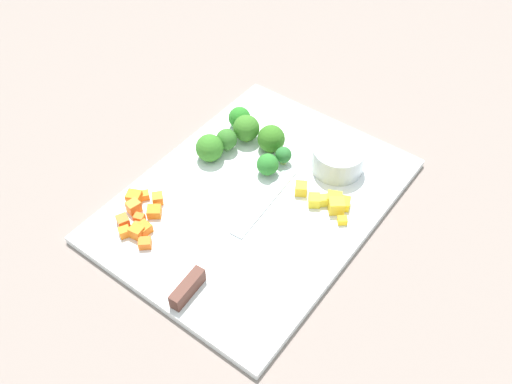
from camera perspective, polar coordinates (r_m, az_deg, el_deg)
name	(u,v)px	position (r m, az deg, el deg)	size (l,w,h in m)	color
ground_plane	(256,202)	(0.82, 0.00, -1.05)	(4.00, 4.00, 0.00)	gray
cutting_board	(256,199)	(0.81, 0.00, -0.77)	(0.44, 0.33, 0.01)	white
prep_bowl	(338,159)	(0.84, 8.46, 3.40)	(0.08, 0.08, 0.04)	#B5BEC4
chef_knife	(215,257)	(0.73, -4.25, -6.72)	(0.29, 0.04, 0.02)	silver
carrot_dice_0	(139,218)	(0.79, -11.94, -2.68)	(0.01, 0.01, 0.01)	orange
carrot_dice_1	(154,212)	(0.79, -10.46, -2.00)	(0.02, 0.02, 0.01)	orange
carrot_dice_2	(145,243)	(0.76, -11.40, -5.19)	(0.02, 0.01, 0.01)	orange
carrot_dice_3	(125,232)	(0.78, -13.41, -4.04)	(0.01, 0.01, 0.01)	orange
carrot_dice_4	(158,199)	(0.81, -10.11, -0.67)	(0.02, 0.01, 0.01)	orange
carrot_dice_5	(123,221)	(0.79, -13.56, -2.95)	(0.02, 0.02, 0.02)	orange
carrot_dice_6	(134,198)	(0.81, -12.45, -0.57)	(0.02, 0.02, 0.02)	orange
carrot_dice_7	(145,195)	(0.82, -11.41, -0.33)	(0.01, 0.01, 0.01)	orange
carrot_dice_8	(134,207)	(0.80, -12.51, -1.50)	(0.02, 0.02, 0.02)	orange
carrot_dice_9	(144,228)	(0.77, -11.48, -3.69)	(0.02, 0.02, 0.01)	orange
carrot_dice_10	(138,225)	(0.78, -12.12, -3.40)	(0.01, 0.01, 0.01)	orange
carrot_dice_11	(137,232)	(0.77, -12.20, -4.08)	(0.01, 0.02, 0.02)	orange
pepper_dice_0	(314,200)	(0.80, 6.03, -0.87)	(0.02, 0.02, 0.02)	yellow
pepper_dice_1	(301,189)	(0.81, 4.67, 0.35)	(0.02, 0.02, 0.02)	yellow
pepper_dice_2	(334,199)	(0.80, 8.07, -0.73)	(0.02, 0.02, 0.02)	yellow
pepper_dice_3	(324,200)	(0.80, 7.03, -0.86)	(0.01, 0.01, 0.01)	yellow
pepper_dice_4	(345,203)	(0.80, 9.13, -1.18)	(0.02, 0.02, 0.01)	yellow
pepper_dice_5	(336,206)	(0.79, 8.29, -1.43)	(0.02, 0.02, 0.02)	yellow
pepper_dice_6	(342,220)	(0.78, 8.90, -2.91)	(0.01, 0.01, 0.01)	yellow
broccoli_floret_0	(240,118)	(0.91, -1.71, 7.65)	(0.04, 0.04, 0.04)	#8DB764
broccoli_floret_1	(268,165)	(0.83, 1.20, 2.84)	(0.03, 0.03, 0.04)	#8AB05D
broccoli_floret_2	(210,148)	(0.85, -4.82, 4.53)	(0.04, 0.04, 0.04)	#91C15D
broccoli_floret_3	(271,139)	(0.87, 1.58, 5.50)	(0.04, 0.04, 0.04)	#95B354
broccoli_floret_4	(283,155)	(0.84, 2.84, 3.82)	(0.03, 0.03, 0.03)	#98B75C
broccoli_floret_5	(227,140)	(0.87, -3.05, 5.43)	(0.03, 0.03, 0.04)	#85B16D
broccoli_floret_6	(246,128)	(0.88, -1.01, 6.58)	(0.04, 0.04, 0.04)	#96BA58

